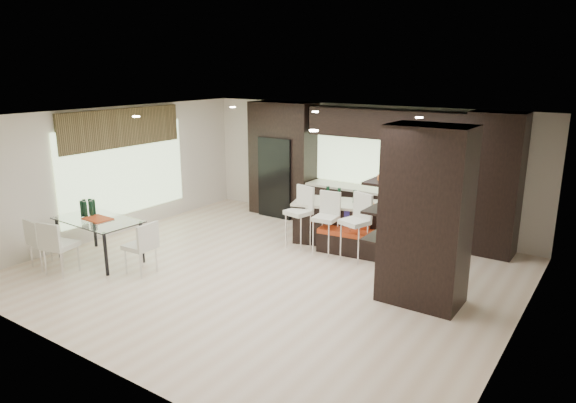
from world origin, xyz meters
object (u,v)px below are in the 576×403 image
Objects in this scene: stool_left at (298,223)px; bench at (350,241)px; floor_vase at (406,248)px; chair_near at (61,249)px; chair_end at (140,250)px; stool_mid at (326,229)px; dining_table at (100,240)px; stool_right at (354,234)px; kitchen_island at (344,223)px; chair_far at (45,245)px.

bench is at bearing 25.59° from stool_left.
chair_near is at bearing -150.98° from floor_vase.
chair_end is (-1.52, -2.67, -0.07)m from stool_left.
chair_near is (-3.27, -3.45, -0.03)m from stool_mid.
bench is (1.02, 0.26, -0.26)m from stool_left.
stool_left is at bearing 175.10° from stool_mid.
stool_right is at bearing 36.49° from dining_table.
bench is 4.70m from dining_table.
chair_end is at bearing -138.89° from kitchen_island.
stool_mid is 1.12× the size of chair_end.
stool_left is at bearing -146.35° from kitchen_island.
chair_end is (-2.14, -2.67, -0.05)m from stool_mid.
chair_near is (-3.67, -3.71, 0.21)m from bench.
kitchen_island is 1.65× the size of bench.
floor_vase is 6.30m from chair_far.
bench is 0.75× the size of dining_table.
stool_mid is 0.73× the size of floor_vase.
dining_table is 1.13m from chair_end.
floor_vase is 1.53× the size of chair_end.
chair_end reaches higher than bench.
stool_left is at bearing -172.31° from bench.
chair_end is at bearing 29.59° from chair_far.
chair_end is (1.64, 0.77, 0.01)m from chair_far.
stool_mid is 1.07× the size of chair_near.
stool_mid is 0.62m from stool_right.
floor_vase is at bearing 31.18° from chair_far.
kitchen_island is 1.54× the size of floor_vase.
stool_right is at bearing 42.47° from chair_far.
stool_left is 1.17× the size of chair_far.
stool_left reaches higher than bench.
stool_right reaches higher than chair_near.
stool_mid reaches higher than kitchen_island.
stool_mid is at bearing 11.81° from stool_left.
kitchen_island is 4.03m from chair_end.
bench is at bearing 149.06° from floor_vase.
floor_vase is 5.52m from dining_table.
dining_table is 0.92m from chair_far.
chair_far is at bearing -121.39° from stool_left.
chair_near reaches higher than dining_table.
stool_right is at bearing 11.00° from stool_left.
stool_left reaches higher than kitchen_island.
floor_vase is (1.45, -0.87, 0.42)m from bench.
kitchen_island reaches higher than dining_table.
dining_table is (-3.27, -2.67, -0.09)m from stool_mid.
stool_mid reaches higher than bench.
stool_mid is (0.62, 0.01, -0.01)m from stool_left.
kitchen_island is at bearing -34.73° from chair_end.
stool_right is 5.19m from chair_near.
floor_vase is 5.86m from chair_near.
chair_end is (-2.54, -2.93, 0.19)m from bench.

